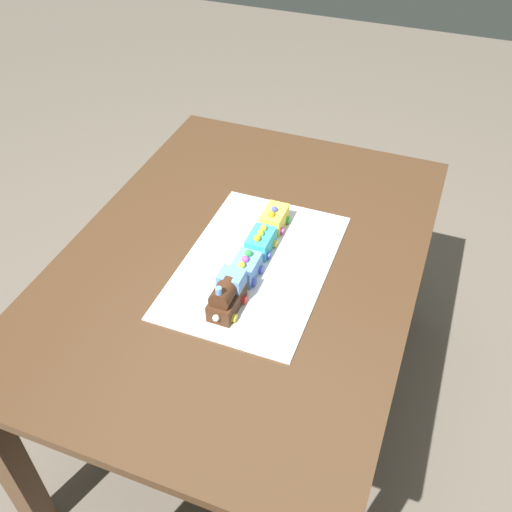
# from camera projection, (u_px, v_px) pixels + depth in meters

# --- Properties ---
(ground_plane) EXTENTS (8.00, 8.00, 0.00)m
(ground_plane) POSITION_uv_depth(u_px,v_px,m) (246.00, 401.00, 2.16)
(ground_plane) COLOR #6B6054
(dining_table) EXTENTS (1.40, 1.00, 0.74)m
(dining_table) POSITION_uv_depth(u_px,v_px,m) (243.00, 281.00, 1.74)
(dining_table) COLOR #4C331E
(dining_table) RESTS_ON ground
(cake_board) EXTENTS (0.60, 0.40, 0.00)m
(cake_board) POSITION_uv_depth(u_px,v_px,m) (256.00, 264.00, 1.63)
(cake_board) COLOR silver
(cake_board) RESTS_ON dining_table
(cake_locomotive) EXTENTS (0.14, 0.08, 0.12)m
(cake_locomotive) POSITION_uv_depth(u_px,v_px,m) (227.00, 295.00, 1.48)
(cake_locomotive) COLOR #472816
(cake_locomotive) RESTS_ON cake_board
(cake_car_caboose_sky_blue) EXTENTS (0.10, 0.08, 0.07)m
(cake_car_caboose_sky_blue) POSITION_uv_depth(u_px,v_px,m) (245.00, 268.00, 1.58)
(cake_car_caboose_sky_blue) COLOR #669EEA
(cake_car_caboose_sky_blue) RESTS_ON cake_board
(cake_car_flatbed_turquoise) EXTENTS (0.10, 0.08, 0.07)m
(cake_car_flatbed_turquoise) POSITION_uv_depth(u_px,v_px,m) (261.00, 242.00, 1.66)
(cake_car_flatbed_turquoise) COLOR #38B7C6
(cake_car_flatbed_turquoise) RESTS_ON cake_board
(cake_car_hopper_lemon) EXTENTS (0.10, 0.08, 0.07)m
(cake_car_hopper_lemon) POSITION_uv_depth(u_px,v_px,m) (274.00, 218.00, 1.74)
(cake_car_hopper_lemon) COLOR #F4E04C
(cake_car_hopper_lemon) RESTS_ON cake_board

